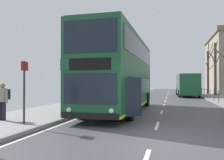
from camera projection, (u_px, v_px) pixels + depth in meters
ground at (130, 137)px, 7.70m from camera, size 15.80×140.00×0.20m
double_decker_bus_main at (121, 73)px, 15.11m from camera, size 3.23×11.55×4.56m
background_bus_far_lane at (187, 84)px, 33.59m from camera, size 2.77×10.60×2.93m
pedestrian_railing_far_kerb at (214, 93)px, 22.67m from camera, size 0.05×32.30×0.98m
pedestrian_with_backpack at (3, 99)px, 10.59m from camera, size 0.54×0.54×1.61m
bus_stop_sign_near at (24, 85)px, 9.64m from camera, size 0.08×0.44×2.48m
bare_tree_far_01 at (215, 68)px, 32.21m from camera, size 1.67×2.90×7.42m
bare_tree_far_02 at (208, 70)px, 37.80m from camera, size 1.77×1.94×7.73m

